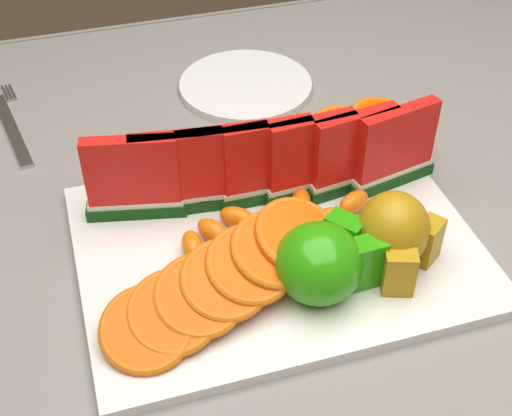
% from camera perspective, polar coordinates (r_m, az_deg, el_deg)
% --- Properties ---
extents(table, '(1.40, 0.90, 0.75)m').
position_cam_1_polar(table, '(0.82, -3.30, -8.12)').
color(table, '#4E381C').
rests_on(table, ground).
extents(tablecloth, '(1.53, 1.03, 0.20)m').
position_cam_1_polar(tablecloth, '(0.77, -3.48, -5.10)').
color(tablecloth, gray).
rests_on(tablecloth, table).
extents(platter, '(0.40, 0.30, 0.01)m').
position_cam_1_polar(platter, '(0.73, 1.67, -3.11)').
color(platter, silver).
rests_on(platter, tablecloth).
extents(apple_cluster, '(0.12, 0.11, 0.08)m').
position_cam_1_polar(apple_cluster, '(0.67, 5.52, -4.27)').
color(apple_cluster, '#307B12').
rests_on(apple_cluster, platter).
extents(pear_cluster, '(0.09, 0.09, 0.08)m').
position_cam_1_polar(pear_cluster, '(0.70, 11.08, -1.98)').
color(pear_cluster, '#935606').
rests_on(pear_cluster, platter).
extents(side_plate, '(0.22, 0.22, 0.01)m').
position_cam_1_polar(side_plate, '(0.98, -0.84, 9.79)').
color(side_plate, silver).
rests_on(side_plate, tablecloth).
extents(fork, '(0.04, 0.19, 0.00)m').
position_cam_1_polar(fork, '(0.96, -18.98, 6.23)').
color(fork, silver).
rests_on(fork, tablecloth).
extents(watermelon_row, '(0.39, 0.07, 0.10)m').
position_cam_1_polar(watermelon_row, '(0.75, 0.93, 3.50)').
color(watermelon_row, '#113E1C').
rests_on(watermelon_row, platter).
extents(orange_fan_front, '(0.26, 0.15, 0.06)m').
position_cam_1_polar(orange_fan_front, '(0.65, -2.49, -5.78)').
color(orange_fan_front, '#CD5500').
rests_on(orange_fan_front, platter).
extents(orange_fan_back, '(0.39, 0.12, 0.05)m').
position_cam_1_polar(orange_fan_back, '(0.81, 0.89, 4.43)').
color(orange_fan_back, '#CD5500').
rests_on(orange_fan_back, platter).
extents(tangerine_segments, '(0.21, 0.08, 0.02)m').
position_cam_1_polar(tangerine_segments, '(0.73, 1.38, -1.17)').
color(tangerine_segments, orange).
rests_on(tangerine_segments, platter).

